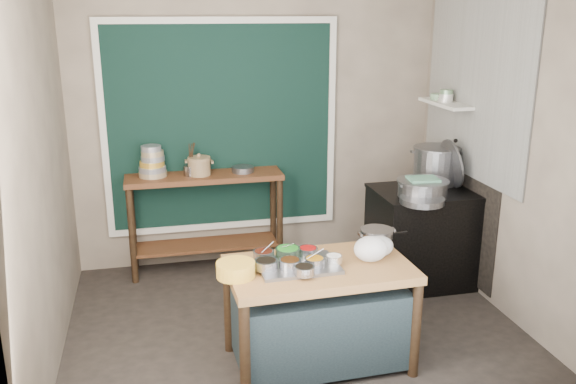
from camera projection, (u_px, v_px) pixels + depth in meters
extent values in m
cube|color=#2B2521|center=(293.00, 327.00, 4.86)|extent=(3.50, 3.00, 0.02)
cube|color=gray|center=(257.00, 120.00, 5.87)|extent=(3.50, 0.02, 2.80)
cube|color=gray|center=(39.00, 168.00, 4.08)|extent=(0.02, 3.00, 2.80)
cube|color=gray|center=(509.00, 143.00, 4.84)|extent=(0.02, 3.00, 2.80)
cube|color=black|center=(222.00, 127.00, 5.77)|extent=(2.10, 0.02, 1.90)
cube|color=#B2B2AA|center=(476.00, 79.00, 5.22)|extent=(0.02, 1.70, 1.70)
cube|color=black|center=(460.00, 203.00, 5.64)|extent=(0.01, 1.30, 1.30)
cube|color=beige|center=(446.00, 103.00, 5.55)|extent=(0.22, 0.70, 0.03)
cube|color=olive|center=(319.00, 315.00, 4.25)|extent=(1.27, 0.75, 0.75)
cube|color=#583319|center=(206.00, 222.00, 5.80)|extent=(1.45, 0.40, 0.95)
cube|color=black|center=(423.00, 238.00, 5.54)|extent=(0.90, 0.68, 0.85)
cube|color=black|center=(427.00, 192.00, 5.42)|extent=(0.92, 0.69, 0.03)
cube|color=gray|center=(298.00, 266.00, 4.11)|extent=(0.55, 0.40, 0.02)
cylinder|color=gray|center=(288.00, 253.00, 4.21)|extent=(0.17, 0.17, 0.07)
cylinder|color=gray|center=(266.00, 264.00, 4.03)|extent=(0.16, 0.16, 0.06)
cylinder|color=gray|center=(308.00, 252.00, 4.25)|extent=(0.14, 0.14, 0.06)
cylinder|color=gray|center=(290.00, 264.00, 4.04)|extent=(0.15, 0.15, 0.06)
cylinder|color=gray|center=(304.00, 270.00, 3.94)|extent=(0.14, 0.14, 0.06)
cylinder|color=gray|center=(264.00, 255.00, 4.18)|extent=(0.15, 0.15, 0.06)
cylinder|color=gray|center=(314.00, 262.00, 4.07)|extent=(0.14, 0.14, 0.06)
cylinder|color=silver|center=(334.00, 259.00, 4.13)|extent=(0.11, 0.11, 0.05)
cylinder|color=gold|center=(236.00, 269.00, 3.96)|extent=(0.31, 0.31, 0.10)
ellipsoid|color=white|center=(371.00, 249.00, 4.20)|extent=(0.29, 0.27, 0.18)
ellipsoid|color=white|center=(380.00, 246.00, 4.28)|extent=(0.20, 0.18, 0.15)
cylinder|color=tan|center=(153.00, 174.00, 5.59)|extent=(0.26, 0.26, 0.05)
cylinder|color=gray|center=(153.00, 169.00, 5.58)|extent=(0.25, 0.25, 0.05)
cylinder|color=gold|center=(153.00, 164.00, 5.57)|extent=(0.22, 0.22, 0.05)
cylinder|color=gray|center=(152.00, 158.00, 5.55)|extent=(0.21, 0.21, 0.05)
cylinder|color=tan|center=(152.00, 153.00, 5.54)|extent=(0.20, 0.20, 0.05)
cylinder|color=gray|center=(152.00, 148.00, 5.52)|extent=(0.18, 0.18, 0.05)
cylinder|color=gray|center=(192.00, 170.00, 5.63)|extent=(0.17, 0.17, 0.09)
cylinder|color=gray|center=(243.00, 169.00, 5.74)|extent=(0.28, 0.28, 0.05)
cylinder|color=gray|center=(452.00, 164.00, 5.45)|extent=(0.14, 0.45, 0.44)
cube|color=#529274|center=(423.00, 179.00, 5.19)|extent=(0.27, 0.22, 0.02)
cylinder|color=gray|center=(422.00, 200.00, 5.04)|extent=(0.42, 0.42, 0.05)
cylinder|color=silver|center=(446.00, 100.00, 5.54)|extent=(0.14, 0.14, 0.04)
cylinder|color=silver|center=(446.00, 96.00, 5.53)|extent=(0.13, 0.13, 0.04)
cylinder|color=gray|center=(446.00, 92.00, 5.52)|extent=(0.12, 0.12, 0.04)
cylinder|color=gray|center=(438.00, 97.00, 5.68)|extent=(0.17, 0.17, 0.05)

